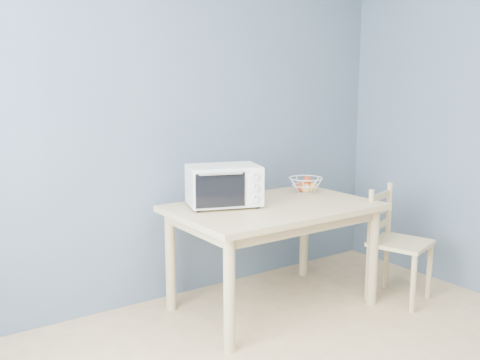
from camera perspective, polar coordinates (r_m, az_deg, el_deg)
room at (r=2.11m, az=20.25°, el=2.14°), size 4.01×4.51×2.61m
dining_table at (r=3.74m, az=3.60°, el=-4.16°), size 1.40×0.90×0.75m
toaster_oven at (r=3.63m, az=-2.02°, el=-0.55°), size 0.56×0.46×0.28m
fruit_basket at (r=4.13m, az=6.99°, el=-0.51°), size 0.28×0.28×0.13m
dining_chair at (r=4.12m, az=16.23°, el=-6.64°), size 0.49×0.49×0.84m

